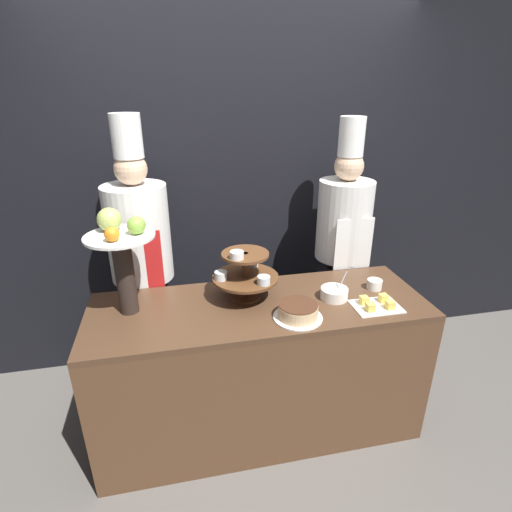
% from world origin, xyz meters
% --- Properties ---
extents(ground_plane, '(14.00, 14.00, 0.00)m').
position_xyz_m(ground_plane, '(0.00, 0.00, 0.00)').
color(ground_plane, '#5B5651').
extents(wall_back, '(10.00, 0.06, 2.80)m').
position_xyz_m(wall_back, '(0.00, 1.22, 1.40)').
color(wall_back, black).
rests_on(wall_back, ground_plane).
extents(buffet_counter, '(1.88, 0.65, 0.87)m').
position_xyz_m(buffet_counter, '(0.00, 0.33, 0.44)').
color(buffet_counter, brown).
rests_on(buffet_counter, ground_plane).
extents(tiered_stand, '(0.37, 0.37, 0.32)m').
position_xyz_m(tiered_stand, '(-0.07, 0.41, 1.04)').
color(tiered_stand, brown).
rests_on(tiered_stand, buffet_counter).
extents(fruit_pedestal, '(0.35, 0.35, 0.56)m').
position_xyz_m(fruit_pedestal, '(-0.70, 0.41, 1.22)').
color(fruit_pedestal, '#2D231E').
rests_on(fruit_pedestal, buffet_counter).
extents(cake_round, '(0.26, 0.26, 0.08)m').
position_xyz_m(cake_round, '(0.16, 0.14, 0.91)').
color(cake_round, white).
rests_on(cake_round, buffet_counter).
extents(cup_white, '(0.09, 0.09, 0.06)m').
position_xyz_m(cup_white, '(0.71, 0.36, 0.90)').
color(cup_white, white).
rests_on(cup_white, buffet_counter).
extents(cake_square_tray, '(0.26, 0.19, 0.05)m').
position_xyz_m(cake_square_tray, '(0.62, 0.16, 0.89)').
color(cake_square_tray, white).
rests_on(cake_square_tray, buffet_counter).
extents(serving_bowl_near, '(0.15, 0.15, 0.17)m').
position_xyz_m(serving_bowl_near, '(0.43, 0.30, 0.91)').
color(serving_bowl_near, white).
rests_on(serving_bowl_near, buffet_counter).
extents(chef_left, '(0.38, 0.38, 1.86)m').
position_xyz_m(chef_left, '(-0.65, 0.84, 1.00)').
color(chef_left, '#38332D').
rests_on(chef_left, ground_plane).
extents(chef_center_left, '(0.37, 0.37, 1.82)m').
position_xyz_m(chef_center_left, '(0.70, 0.84, 0.99)').
color(chef_center_left, black).
rests_on(chef_center_left, ground_plane).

